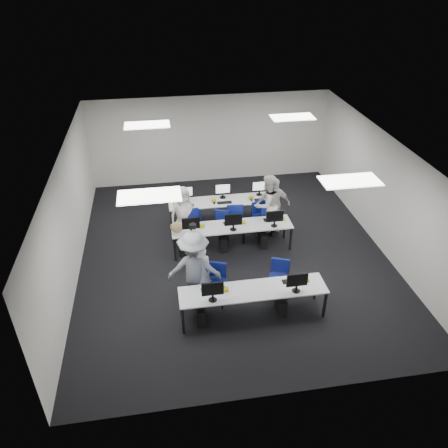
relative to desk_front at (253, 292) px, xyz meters
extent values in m
plane|color=black|center=(0.00, 2.40, -0.68)|extent=(9.00, 9.00, 0.00)
plane|color=white|center=(0.00, 2.40, 2.32)|extent=(9.00, 9.00, 0.00)
cube|color=silver|center=(0.00, 6.90, 0.82)|extent=(8.00, 0.02, 3.00)
cube|color=silver|center=(0.00, -2.10, 0.82)|extent=(8.00, 0.02, 3.00)
cube|color=silver|center=(-4.00, 2.40, 0.82)|extent=(0.02, 9.00, 3.00)
cube|color=silver|center=(4.00, 2.40, 0.82)|extent=(0.02, 9.00, 3.00)
cube|color=white|center=(-2.00, 0.40, 2.30)|extent=(1.20, 0.60, 0.02)
cube|color=white|center=(2.00, 0.40, 2.30)|extent=(1.20, 0.60, 0.02)
cube|color=white|center=(-2.00, 4.40, 2.30)|extent=(1.20, 0.60, 0.02)
cube|color=white|center=(2.00, 4.40, 2.30)|extent=(1.20, 0.60, 0.02)
cube|color=silver|center=(0.00, 0.00, 0.03)|extent=(3.20, 0.70, 0.03)
cube|color=black|center=(-1.55, -0.30, -0.33)|extent=(0.05, 0.05, 0.70)
cube|color=black|center=(-1.55, 0.30, -0.33)|extent=(0.05, 0.05, 0.70)
cube|color=black|center=(1.55, -0.30, -0.33)|extent=(0.05, 0.05, 0.70)
cube|color=black|center=(1.55, 0.30, -0.33)|extent=(0.05, 0.05, 0.70)
cube|color=silver|center=(0.00, 2.60, 0.03)|extent=(3.20, 0.70, 0.03)
cube|color=black|center=(-1.55, 2.30, -0.33)|extent=(0.05, 0.05, 0.70)
cube|color=black|center=(-1.55, 2.90, -0.33)|extent=(0.05, 0.05, 0.70)
cube|color=black|center=(1.55, 2.30, -0.33)|extent=(0.05, 0.05, 0.70)
cube|color=black|center=(1.55, 2.90, -0.33)|extent=(0.05, 0.05, 0.70)
cube|color=silver|center=(0.00, 4.00, 0.03)|extent=(3.20, 0.70, 0.03)
cube|color=black|center=(-1.55, 3.70, -0.33)|extent=(0.05, 0.05, 0.70)
cube|color=black|center=(-1.55, 4.30, -0.33)|extent=(0.05, 0.05, 0.70)
cube|color=black|center=(1.55, 3.70, -0.33)|extent=(0.05, 0.05, 0.70)
cube|color=black|center=(1.55, 4.30, -0.33)|extent=(0.05, 0.05, 0.70)
cube|color=#0D34AA|center=(-0.90, -0.18, 0.35)|extent=(0.46, 0.04, 0.32)
cube|color=black|center=(-0.90, 0.14, 0.06)|extent=(0.42, 0.14, 0.02)
ellipsoid|color=black|center=(-0.60, 0.14, 0.07)|extent=(0.07, 0.10, 0.04)
cube|color=black|center=(-1.15, 0.00, -0.47)|extent=(0.18, 0.40, 0.42)
cube|color=white|center=(0.90, -0.18, 0.35)|extent=(0.46, 0.04, 0.32)
cube|color=black|center=(0.90, 0.14, 0.06)|extent=(0.42, 0.14, 0.02)
ellipsoid|color=black|center=(1.20, 0.14, 0.07)|extent=(0.07, 0.10, 0.04)
cube|color=black|center=(0.65, 0.00, -0.47)|extent=(0.18, 0.40, 0.42)
cube|color=white|center=(-1.10, 2.42, 0.35)|extent=(0.46, 0.04, 0.32)
cube|color=black|center=(-1.10, 2.74, 0.06)|extent=(0.42, 0.14, 0.02)
ellipsoid|color=black|center=(-0.80, 2.74, 0.07)|extent=(0.07, 0.10, 0.04)
cube|color=black|center=(-1.35, 2.60, -0.47)|extent=(0.18, 0.40, 0.42)
cube|color=white|center=(0.00, 2.42, 0.35)|extent=(0.46, 0.04, 0.32)
cube|color=black|center=(0.00, 2.74, 0.06)|extent=(0.42, 0.14, 0.02)
ellipsoid|color=black|center=(0.30, 2.74, 0.07)|extent=(0.07, 0.10, 0.04)
cube|color=black|center=(-0.25, 2.60, -0.47)|extent=(0.18, 0.40, 0.42)
cube|color=white|center=(1.10, 2.42, 0.35)|extent=(0.46, 0.04, 0.32)
cube|color=black|center=(1.10, 2.74, 0.06)|extent=(0.42, 0.14, 0.02)
ellipsoid|color=black|center=(1.40, 2.74, 0.07)|extent=(0.07, 0.10, 0.04)
cube|color=black|center=(0.85, 2.60, -0.47)|extent=(0.18, 0.40, 0.42)
cube|color=white|center=(-1.10, 4.18, 0.35)|extent=(0.46, 0.04, 0.32)
cube|color=black|center=(-1.10, 3.86, 0.06)|extent=(0.42, 0.14, 0.02)
ellipsoid|color=black|center=(-1.40, 3.86, 0.07)|extent=(0.07, 0.10, 0.04)
cube|color=black|center=(-0.85, 4.00, -0.47)|extent=(0.18, 0.40, 0.42)
cube|color=white|center=(0.00, 4.18, 0.35)|extent=(0.46, 0.04, 0.32)
cube|color=black|center=(0.00, 3.86, 0.06)|extent=(0.42, 0.14, 0.02)
ellipsoid|color=black|center=(-0.30, 3.86, 0.07)|extent=(0.07, 0.10, 0.04)
cube|color=black|center=(0.25, 4.00, -0.47)|extent=(0.18, 0.40, 0.42)
cube|color=white|center=(1.10, 4.18, 0.35)|extent=(0.46, 0.04, 0.32)
cube|color=black|center=(1.10, 3.86, 0.06)|extent=(0.42, 0.14, 0.02)
ellipsoid|color=black|center=(0.80, 3.86, 0.07)|extent=(0.07, 0.10, 0.04)
cube|color=black|center=(1.35, 4.00, -0.47)|extent=(0.18, 0.40, 0.42)
cube|color=#0D0D68|center=(-0.75, 0.58, -0.19)|extent=(0.59, 0.58, 0.06)
cube|color=#0D0D68|center=(-0.68, 0.79, 0.09)|extent=(0.44, 0.19, 0.39)
cube|color=#0D0D68|center=(0.74, 0.58, -0.22)|extent=(0.57, 0.56, 0.06)
cube|color=#0D0D68|center=(0.81, 0.76, 0.04)|extent=(0.41, 0.20, 0.36)
cube|color=#0D0D68|center=(-0.98, 3.15, -0.23)|extent=(0.47, 0.46, 0.06)
cube|color=#0D0D68|center=(-0.96, 3.35, 0.03)|extent=(0.42, 0.09, 0.36)
cube|color=#0D0D68|center=(0.17, 3.04, -0.18)|extent=(0.52, 0.51, 0.07)
cube|color=#0D0D68|center=(0.20, 3.26, 0.10)|extent=(0.46, 0.10, 0.39)
cube|color=#0D0D68|center=(0.96, 3.21, -0.20)|extent=(0.55, 0.53, 0.06)
cube|color=#0D0D68|center=(0.91, 3.41, 0.08)|extent=(0.44, 0.15, 0.38)
cube|color=#0D0D68|center=(-1.09, 3.44, -0.18)|extent=(0.56, 0.54, 0.07)
cube|color=#0D0D68|center=(-1.05, 3.23, 0.10)|extent=(0.46, 0.14, 0.39)
cube|color=#0D0D68|center=(-0.11, 3.41, -0.24)|extent=(0.53, 0.52, 0.06)
cube|color=#0D0D68|center=(-0.17, 3.23, 0.01)|extent=(0.39, 0.18, 0.34)
cube|color=#0D0D68|center=(1.04, 3.36, -0.21)|extent=(0.56, 0.55, 0.06)
cube|color=#0D0D68|center=(1.10, 3.16, 0.06)|extent=(0.43, 0.18, 0.37)
ellipsoid|color=tan|center=(-1.45, 2.55, 0.19)|extent=(0.36, 0.23, 0.29)
imported|color=silver|center=(-1.08, 0.66, 0.11)|extent=(0.61, 0.44, 1.57)
imported|color=silver|center=(1.12, 3.33, 0.20)|extent=(1.06, 0.96, 1.76)
imported|color=silver|center=(-1.24, 3.31, 0.12)|extent=(0.92, 0.77, 1.61)
imported|color=silver|center=(1.30, 3.35, 0.15)|extent=(0.98, 0.41, 1.66)
imported|color=slate|center=(-1.20, 0.70, 0.25)|extent=(1.28, 0.85, 1.85)
cube|color=black|center=(-1.17, 0.88, 1.23)|extent=(0.16, 0.20, 0.10)
camera|label=1|loc=(-1.76, -6.99, 6.24)|focal=35.00mm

